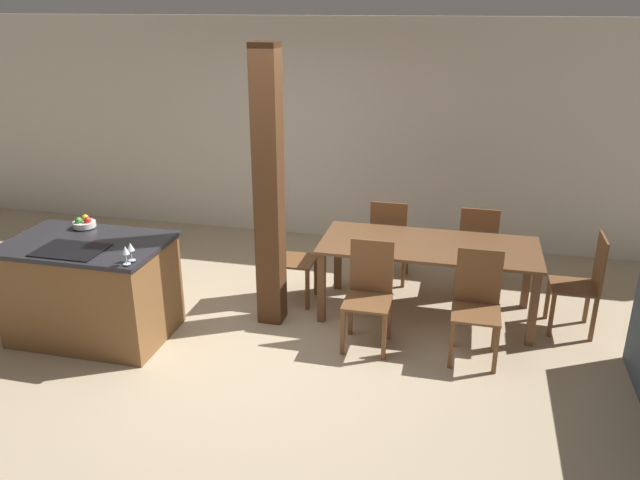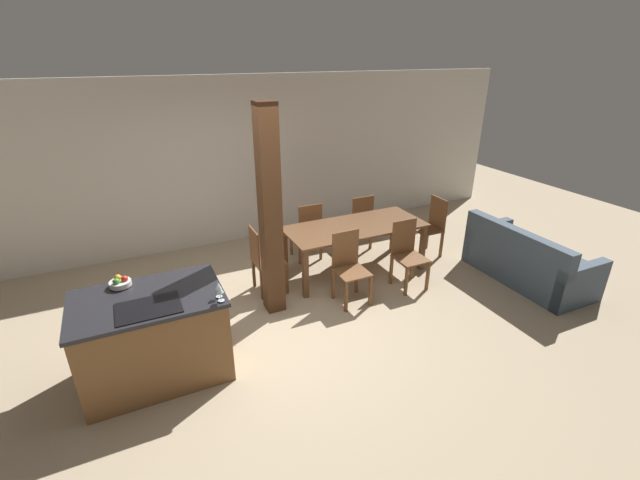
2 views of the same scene
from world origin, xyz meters
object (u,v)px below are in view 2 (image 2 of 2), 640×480
Objects in this scene: dining_table at (355,231)px; dining_chair_near_left at (349,266)px; dining_chair_far_left at (308,231)px; dining_chair_far_right at (359,221)px; couch at (527,262)px; dining_chair_head_end at (264,260)px; wine_glass_near at (220,290)px; dining_chair_foot_end at (431,226)px; dining_chair_near_right at (407,253)px; fruit_bowl at (120,282)px; timber_post at (270,215)px; kitchen_island at (154,337)px; wine_glass_middle at (218,286)px.

dining_chair_near_left is (-0.46, -0.66, -0.15)m from dining_table.
dining_chair_far_left is 1.00× the size of dining_chair_far_right.
couch is (2.54, -1.94, -0.20)m from dining_chair_far_left.
dining_chair_far_left is at bearing -54.70° from dining_chair_head_end.
wine_glass_near is at bearing 49.66° from dining_chair_far_left.
dining_chair_near_left is at bearing -70.28° from dining_chair_foot_end.
dining_chair_far_left is 1.00× the size of dining_chair_head_end.
dining_chair_near_left and dining_chair_far_right have the same top height.
wine_glass_near reaches higher than dining_table.
wine_glass_near is 0.16× the size of dining_chair_head_end.
wine_glass_near is 2.89m from dining_chair_near_right.
fruit_bowl is 0.10× the size of dining_table.
wine_glass_near is 2.73m from dining_table.
dining_chair_far_right is at bearing 40.61° from couch.
dining_chair_foot_end is 0.37× the size of timber_post.
dining_chair_head_end is at bearing 19.72° from dining_chair_far_right.
timber_post is at bearing 23.81° from kitchen_island.
kitchen_island is at bearing -57.09° from fruit_bowl.
timber_post is at bearing 77.10° from couch.
wine_glass_near reaches higher than dining_chair_head_end.
fruit_bowl is at bearing 22.03° from dining_chair_far_right.
dining_chair_head_end is at bearing 180.00° from dining_table.
kitchen_island is 9.06× the size of wine_glass_near.
dining_chair_near_right is 1.00× the size of dining_chair_far_left.
wine_glass_middle reaches higher than dining_chair_far_right.
kitchen_island is 1.48× the size of dining_chair_far_right.
dining_chair_far_right is 0.37× the size of timber_post.
dining_chair_near_left is at bearing 22.03° from wine_glass_middle.
couch is at bearing 130.04° from dining_chair_far_right.
couch is at bearing 1.50° from wine_glass_middle.
dining_chair_far_right is 0.54× the size of couch.
wine_glass_middle is 0.09× the size of couch.
dining_chair_head_end is (0.88, 1.47, -0.54)m from wine_glass_near.
wine_glass_near is 3.50m from dining_chair_far_right.
couch is (0.70, -1.28, -0.20)m from dining_chair_foot_end.
wine_glass_near is at bearing -90.00° from wine_glass_middle.
dining_table is 0.82m from dining_chair_near_right.
dining_chair_head_end is 0.37× the size of timber_post.
timber_post reaches higher than fruit_bowl.
wine_glass_middle is 3.95m from dining_chair_foot_end.
dining_chair_foot_end is at bearing 14.33° from kitchen_island.
dining_table is 2.17× the size of dining_chair_near_right.
dining_chair_far_right is at bearing -70.28° from dining_chair_head_end.
wine_glass_near reaches higher than kitchen_island.
dining_chair_near_left is at bearing 2.45° from fruit_bowl.
timber_post is at bearing 30.57° from dining_chair_far_right.
dining_chair_near_left is 1.00× the size of dining_chair_foot_end.
kitchen_island is 1.48× the size of dining_chair_far_left.
wine_glass_middle is (0.62, -0.30, 0.57)m from kitchen_island.
fruit_bowl is 3.86m from dining_chair_far_right.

